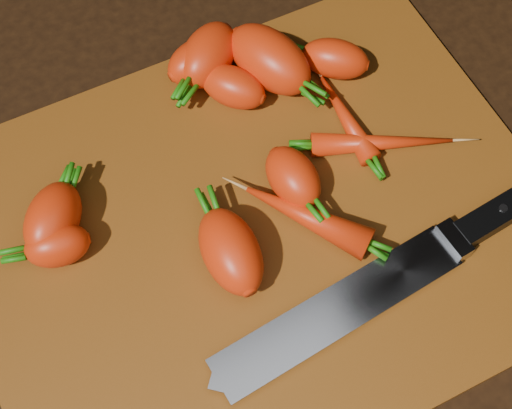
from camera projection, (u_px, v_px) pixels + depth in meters
name	position (u px, v px, depth m)	size (l,w,h in m)	color
ground	(261.00, 231.00, 0.64)	(2.00, 2.00, 0.01)	black
cutting_board	(261.00, 226.00, 0.63)	(0.50, 0.40, 0.01)	brown
carrot_0	(53.00, 219.00, 0.60)	(0.07, 0.04, 0.04)	red
carrot_1	(57.00, 245.00, 0.59)	(0.05, 0.04, 0.04)	red
carrot_2	(270.00, 59.00, 0.67)	(0.09, 0.05, 0.05)	red
carrot_3	(231.00, 251.00, 0.58)	(0.08, 0.05, 0.05)	red
carrot_4	(208.00, 55.00, 0.67)	(0.08, 0.05, 0.05)	red
carrot_5	(198.00, 61.00, 0.67)	(0.06, 0.04, 0.04)	red
carrot_6	(335.00, 59.00, 0.68)	(0.06, 0.04, 0.04)	red
carrot_7	(345.00, 117.00, 0.66)	(0.10, 0.02, 0.02)	red
carrot_8	(382.00, 143.00, 0.64)	(0.13, 0.02, 0.02)	red
carrot_9	(307.00, 217.00, 0.61)	(0.11, 0.03, 0.03)	red
carrot_10	(293.00, 177.00, 0.62)	(0.06, 0.04, 0.04)	red
carrot_11	(233.00, 87.00, 0.66)	(0.06, 0.04, 0.04)	red
knife	(360.00, 297.00, 0.58)	(0.37, 0.06, 0.02)	gray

